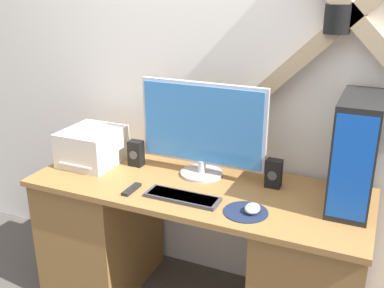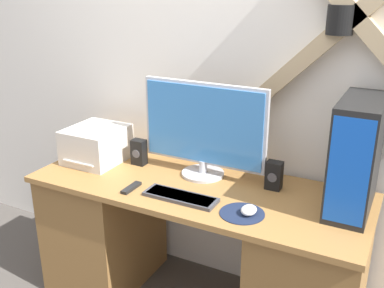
{
  "view_description": "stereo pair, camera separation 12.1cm",
  "coord_description": "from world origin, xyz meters",
  "views": [
    {
      "loc": [
        0.83,
        -1.59,
        1.77
      ],
      "look_at": [
        -0.03,
        0.34,
        0.98
      ],
      "focal_mm": 42.0,
      "sensor_mm": 36.0,
      "label": 1
    },
    {
      "loc": [
        0.94,
        -1.54,
        1.77
      ],
      "look_at": [
        -0.03,
        0.34,
        0.98
      ],
      "focal_mm": 42.0,
      "sensor_mm": 36.0,
      "label": 2
    }
  ],
  "objects": [
    {
      "name": "speaker_left",
      "position": [
        -0.42,
        0.43,
        0.84
      ],
      "size": [
        0.08,
        0.06,
        0.15
      ],
      "color": "black",
      "rests_on": "desk"
    },
    {
      "name": "printer",
      "position": [
        -0.66,
        0.36,
        0.86
      ],
      "size": [
        0.3,
        0.33,
        0.2
      ],
      "color": "beige",
      "rests_on": "desk"
    },
    {
      "name": "computer_tower",
      "position": [
        0.74,
        0.44,
        1.02
      ],
      "size": [
        0.18,
        0.42,
        0.52
      ],
      "color": "black",
      "rests_on": "desk"
    },
    {
      "name": "mousepad",
      "position": [
        0.32,
        0.16,
        0.77
      ],
      "size": [
        0.21,
        0.21,
        0.0
      ],
      "color": "#19233D",
      "rests_on": "desk"
    },
    {
      "name": "mouse",
      "position": [
        0.35,
        0.17,
        0.79
      ],
      "size": [
        0.07,
        0.09,
        0.04
      ],
      "color": "silver",
      "rests_on": "mousepad"
    },
    {
      "name": "keyboard",
      "position": [
        -0.0,
        0.16,
        0.77
      ],
      "size": [
        0.37,
        0.12,
        0.02
      ],
      "color": "#3D3D42",
      "rests_on": "desk"
    },
    {
      "name": "monitor",
      "position": [
        -0.03,
        0.47,
        1.03
      ],
      "size": [
        0.69,
        0.23,
        0.51
      ],
      "color": "#B7B7BC",
      "rests_on": "desk"
    },
    {
      "name": "desk",
      "position": [
        0.0,
        0.34,
        0.4
      ],
      "size": [
        1.74,
        0.67,
        0.76
      ],
      "color": "olive",
      "rests_on": "ground_plane"
    },
    {
      "name": "remote_control",
      "position": [
        -0.27,
        0.14,
        0.77
      ],
      "size": [
        0.04,
        0.14,
        0.02
      ],
      "color": "black",
      "rests_on": "desk"
    },
    {
      "name": "speaker_right",
      "position": [
        0.36,
        0.47,
        0.84
      ],
      "size": [
        0.08,
        0.06,
        0.15
      ],
      "color": "black",
      "rests_on": "desk"
    },
    {
      "name": "wall_back",
      "position": [
        0.01,
        0.72,
        1.35
      ],
      "size": [
        6.4,
        0.17,
        2.7
      ],
      "color": "white",
      "rests_on": "ground_plane"
    }
  ]
}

